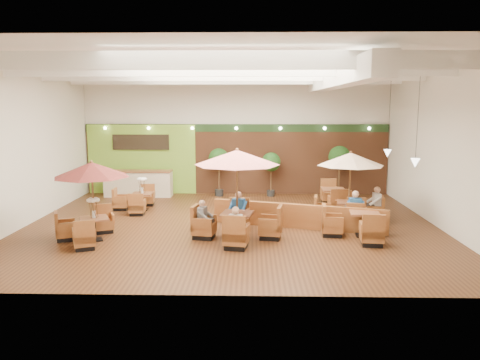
{
  "coord_description": "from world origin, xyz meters",
  "views": [
    {
      "loc": [
        0.7,
        -15.58,
        4.07
      ],
      "look_at": [
        0.3,
        0.5,
        1.5
      ],
      "focal_mm": 35.0,
      "sensor_mm": 36.0,
      "label": 1
    }
  ],
  "objects_px": {
    "topiary_0": "(219,161)",
    "topiary_2": "(340,159)",
    "table_4": "(355,225)",
    "service_counter": "(139,184)",
    "booth_divider": "(297,216)",
    "diner_1": "(238,207)",
    "diner_4": "(375,201)",
    "table_0": "(90,183)",
    "table_2": "(350,174)",
    "table_3": "(137,199)",
    "diner_0": "(236,223)",
    "table_1": "(237,178)",
    "diner_3": "(355,206)",
    "topiary_1": "(271,164)",
    "table_5": "(333,199)",
    "diner_2": "(204,215)"
  },
  "relations": [
    {
      "from": "topiary_0",
      "to": "diner_3",
      "type": "xyz_separation_m",
      "value": [
        4.91,
        -5.59,
        -0.85
      ]
    },
    {
      "from": "topiary_0",
      "to": "table_0",
      "type": "bearing_deg",
      "value": -114.98
    },
    {
      "from": "table_1",
      "to": "table_3",
      "type": "xyz_separation_m",
      "value": [
        -4.06,
        3.88,
        -1.46
      ]
    },
    {
      "from": "table_0",
      "to": "table_2",
      "type": "xyz_separation_m",
      "value": [
        8.26,
        2.52,
        -0.04
      ]
    },
    {
      "from": "table_5",
      "to": "topiary_0",
      "type": "relative_size",
      "value": 1.23
    },
    {
      "from": "topiary_2",
      "to": "table_5",
      "type": "bearing_deg",
      "value": -104.97
    },
    {
      "from": "topiary_0",
      "to": "diner_0",
      "type": "relative_size",
      "value": 2.78
    },
    {
      "from": "table_1",
      "to": "topiary_2",
      "type": "height_order",
      "value": "table_1"
    },
    {
      "from": "table_1",
      "to": "topiary_2",
      "type": "xyz_separation_m",
      "value": [
        4.38,
        6.88,
        -0.19
      ]
    },
    {
      "from": "table_5",
      "to": "table_3",
      "type": "bearing_deg",
      "value": -176.09
    },
    {
      "from": "table_2",
      "to": "diner_2",
      "type": "relative_size",
      "value": 3.4
    },
    {
      "from": "diner_0",
      "to": "diner_3",
      "type": "height_order",
      "value": "diner_3"
    },
    {
      "from": "booth_divider",
      "to": "table_0",
      "type": "xyz_separation_m",
      "value": [
        -6.37,
        -1.61,
        1.35
      ]
    },
    {
      "from": "diner_0",
      "to": "diner_4",
      "type": "bearing_deg",
      "value": 47.61
    },
    {
      "from": "topiary_0",
      "to": "table_4",
      "type": "bearing_deg",
      "value": -54.04
    },
    {
      "from": "table_4",
      "to": "diner_3",
      "type": "height_order",
      "value": "diner_3"
    },
    {
      "from": "table_3",
      "to": "diner_0",
      "type": "bearing_deg",
      "value": -53.13
    },
    {
      "from": "table_0",
      "to": "table_3",
      "type": "xyz_separation_m",
      "value": [
        0.33,
        4.2,
        -1.32
      ]
    },
    {
      "from": "service_counter",
      "to": "booth_divider",
      "type": "bearing_deg",
      "value": -39.04
    },
    {
      "from": "service_counter",
      "to": "diner_3",
      "type": "bearing_deg",
      "value": -32.28
    },
    {
      "from": "topiary_0",
      "to": "table_3",
      "type": "bearing_deg",
      "value": -135.3
    },
    {
      "from": "table_1",
      "to": "table_5",
      "type": "relative_size",
      "value": 1.06
    },
    {
      "from": "table_5",
      "to": "diner_2",
      "type": "distance_m",
      "value": 6.48
    },
    {
      "from": "table_4",
      "to": "diner_1",
      "type": "xyz_separation_m",
      "value": [
        -3.69,
        0.67,
        0.4
      ]
    },
    {
      "from": "booth_divider",
      "to": "table_2",
      "type": "bearing_deg",
      "value": 42.12
    },
    {
      "from": "diner_1",
      "to": "diner_4",
      "type": "distance_m",
      "value": 4.93
    },
    {
      "from": "booth_divider",
      "to": "table_1",
      "type": "bearing_deg",
      "value": -130.3
    },
    {
      "from": "diner_1",
      "to": "table_1",
      "type": "bearing_deg",
      "value": 107.36
    },
    {
      "from": "diner_0",
      "to": "diner_2",
      "type": "xyz_separation_m",
      "value": [
        -1.03,
        1.03,
        -0.01
      ]
    },
    {
      "from": "table_1",
      "to": "table_3",
      "type": "bearing_deg",
      "value": 146.19
    },
    {
      "from": "booth_divider",
      "to": "diner_2",
      "type": "relative_size",
      "value": 7.94
    },
    {
      "from": "topiary_0",
      "to": "table_1",
      "type": "bearing_deg",
      "value": -81.44
    },
    {
      "from": "table_2",
      "to": "table_5",
      "type": "distance_m",
      "value": 2.58
    },
    {
      "from": "table_0",
      "to": "topiary_1",
      "type": "relative_size",
      "value": 1.29
    },
    {
      "from": "table_2",
      "to": "topiary_1",
      "type": "relative_size",
      "value": 1.27
    },
    {
      "from": "table_4",
      "to": "diner_2",
      "type": "height_order",
      "value": "diner_2"
    },
    {
      "from": "table_2",
      "to": "topiary_2",
      "type": "height_order",
      "value": "table_2"
    },
    {
      "from": "booth_divider",
      "to": "table_5",
      "type": "bearing_deg",
      "value": 77.4
    },
    {
      "from": "topiary_2",
      "to": "table_4",
      "type": "bearing_deg",
      "value": -96.01
    },
    {
      "from": "table_0",
      "to": "topiary_1",
      "type": "height_order",
      "value": "table_0"
    },
    {
      "from": "diner_1",
      "to": "diner_2",
      "type": "bearing_deg",
      "value": 62.36
    },
    {
      "from": "diner_4",
      "to": "diner_2",
      "type": "bearing_deg",
      "value": 111.26
    },
    {
      "from": "booth_divider",
      "to": "topiary_1",
      "type": "height_order",
      "value": "topiary_1"
    },
    {
      "from": "service_counter",
      "to": "booth_divider",
      "type": "height_order",
      "value": "service_counter"
    },
    {
      "from": "topiary_1",
      "to": "diner_3",
      "type": "xyz_separation_m",
      "value": [
        2.56,
        -5.59,
        -0.71
      ]
    },
    {
      "from": "table_1",
      "to": "diner_4",
      "type": "height_order",
      "value": "table_1"
    },
    {
      "from": "topiary_0",
      "to": "topiary_2",
      "type": "relative_size",
      "value": 0.95
    },
    {
      "from": "topiary_2",
      "to": "diner_2",
      "type": "xyz_separation_m",
      "value": [
        -5.4,
        -6.88,
        -0.97
      ]
    },
    {
      "from": "table_0",
      "to": "diner_1",
      "type": "bearing_deg",
      "value": -6.61
    },
    {
      "from": "diner_3",
      "to": "table_1",
      "type": "bearing_deg",
      "value": -160.91
    }
  ]
}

